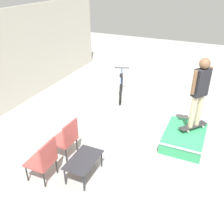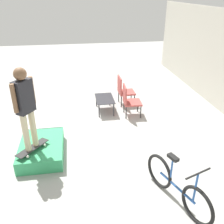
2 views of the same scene
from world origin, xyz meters
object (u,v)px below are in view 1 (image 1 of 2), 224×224
at_px(person_skater, 200,88).
at_px(skateboard_on_ramp, 193,126).
at_px(bicycle, 121,87).
at_px(coffee_table, 84,161).
at_px(patio_chair_right, 66,138).
at_px(skate_ramp_box, 184,138).
at_px(patio_chair_left, 44,159).

bearing_deg(person_skater, skateboard_on_ramp, -130.31).
relative_size(skateboard_on_ramp, bicycle, 0.48).
height_order(coffee_table, patio_chair_right, patio_chair_right).
bearing_deg(patio_chair_right, bicycle, -175.78).
bearing_deg(bicycle, person_skater, -140.75).
xyz_separation_m(skate_ramp_box, person_skater, (0.28, -0.15, 1.31)).
bearing_deg(patio_chair_left, coffee_table, 120.28).
bearing_deg(skate_ramp_box, coffee_table, 139.88).
bearing_deg(bicycle, coffee_table, 170.96).
bearing_deg(patio_chair_left, skate_ramp_box, 134.75).
relative_size(coffee_table, patio_chair_left, 0.93).
bearing_deg(skateboard_on_ramp, coffee_table, -179.93).
xyz_separation_m(skate_ramp_box, skateboard_on_ramp, (0.28, -0.15, 0.24)).
relative_size(patio_chair_left, patio_chair_right, 1.00).
relative_size(skate_ramp_box, coffee_table, 1.61).
height_order(skateboard_on_ramp, coffee_table, coffee_table).
distance_m(person_skater, coffee_table, 3.22).
bearing_deg(skateboard_on_ramp, patio_chair_left, 175.91).
bearing_deg(skateboard_on_ramp, patio_chair_right, 165.83).
relative_size(coffee_table, bicycle, 0.57).
bearing_deg(coffee_table, skateboard_on_ramp, -38.87).
bearing_deg(coffee_table, skate_ramp_box, -40.12).
relative_size(patio_chair_left, bicycle, 0.61).
distance_m(skateboard_on_ramp, person_skater, 1.07).
bearing_deg(person_skater, patio_chair_left, 172.62).
xyz_separation_m(coffee_table, bicycle, (3.95, 0.77, -0.02)).
distance_m(skate_ramp_box, skateboard_on_ramp, 0.39).
distance_m(coffee_table, patio_chair_right, 0.82).
bearing_deg(skate_ramp_box, patio_chair_left, 135.64).
distance_m(skate_ramp_box, patio_chair_left, 3.52).
xyz_separation_m(skate_ramp_box, patio_chair_right, (-1.67, 2.45, 0.37)).
height_order(person_skater, patio_chair_left, person_skater).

